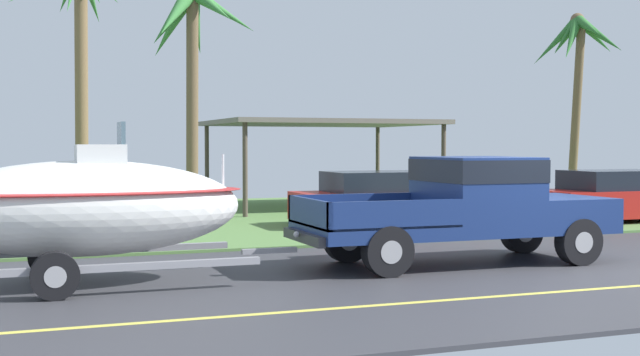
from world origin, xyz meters
name	(u,v)px	position (x,y,z in m)	size (l,w,h in m)	color
ground	(361,223)	(0.00, 8.38, -0.01)	(36.00, 22.00, 0.11)	#38383D
pickup_truck_towing	(474,204)	(-1.00, 1.06, 1.02)	(5.68, 1.98, 1.84)	navy
boat_on_trailer	(84,207)	(-7.52, 1.06, 1.14)	(5.84, 2.30, 2.39)	gray
parked_sedan_near	(387,200)	(0.28, 7.36, 0.67)	(4.77, 1.89, 1.38)	#B21E19
parked_sedan_far	(622,197)	(6.41, 6.03, 0.67)	(4.67, 1.84, 1.38)	#B21E19
carport_awning	(320,125)	(0.58, 13.01, 2.67)	(6.67, 5.31, 2.80)	#4C4238
palm_tree_near_left	(79,24)	(-6.79, 11.65, 5.26)	(3.06, 2.62, 7.19)	brown
palm_tree_mid	(578,51)	(9.12, 11.42, 5.14)	(2.94, 2.86, 6.42)	brown
palm_tree_far_left	(190,35)	(-4.32, 9.15, 4.77)	(2.99, 2.83, 6.11)	brown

